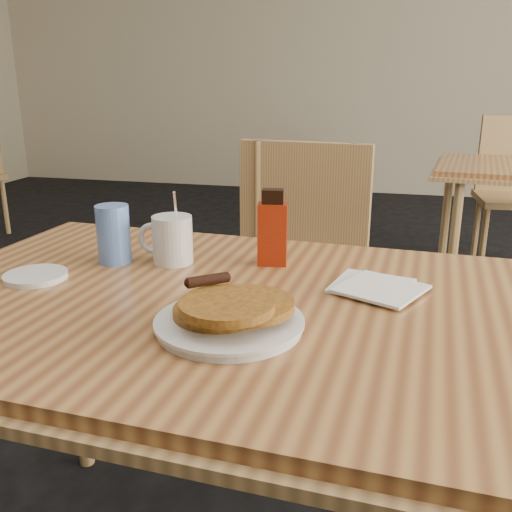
# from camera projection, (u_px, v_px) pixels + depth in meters

# --- Properties ---
(wall_back) EXTENTS (8.00, 0.00, 8.00)m
(wall_back) POSITION_uv_depth(u_px,v_px,m) (373.00, 50.00, 5.54)
(wall_back) COLOR #BCAF92
(wall_back) RESTS_ON ground
(main_table) EXTENTS (1.39, 0.99, 0.75)m
(main_table) POSITION_uv_depth(u_px,v_px,m) (225.00, 316.00, 1.12)
(main_table) COLOR #A5703A
(main_table) RESTS_ON floor
(chair_main_far) EXTENTS (0.48, 0.48, 0.96)m
(chair_main_far) POSITION_uv_depth(u_px,v_px,m) (297.00, 267.00, 1.83)
(chair_main_far) COLOR tan
(chair_main_far) RESTS_ON floor
(pancake_plate) EXTENTS (0.26, 0.26, 0.08)m
(pancake_plate) POSITION_uv_depth(u_px,v_px,m) (230.00, 316.00, 0.97)
(pancake_plate) COLOR silver
(pancake_plate) RESTS_ON main_table
(coffee_mug) EXTENTS (0.13, 0.09, 0.17)m
(coffee_mug) POSITION_uv_depth(u_px,v_px,m) (171.00, 239.00, 1.31)
(coffee_mug) COLOR silver
(coffee_mug) RESTS_ON main_table
(syrup_bottle) EXTENTS (0.07, 0.05, 0.17)m
(syrup_bottle) POSITION_uv_depth(u_px,v_px,m) (273.00, 230.00, 1.29)
(syrup_bottle) COLOR maroon
(syrup_bottle) RESTS_ON main_table
(napkin_stack) EXTENTS (0.21, 0.22, 0.01)m
(napkin_stack) POSITION_uv_depth(u_px,v_px,m) (376.00, 287.00, 1.15)
(napkin_stack) COLOR silver
(napkin_stack) RESTS_ON main_table
(blue_tumbler) EXTENTS (0.09, 0.09, 0.13)m
(blue_tumbler) POSITION_uv_depth(u_px,v_px,m) (113.00, 234.00, 1.31)
(blue_tumbler) COLOR #5A83D4
(blue_tumbler) RESTS_ON main_table
(side_saucer) EXTENTS (0.14, 0.14, 0.01)m
(side_saucer) POSITION_uv_depth(u_px,v_px,m) (36.00, 276.00, 1.22)
(side_saucer) COLOR silver
(side_saucer) RESTS_ON main_table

